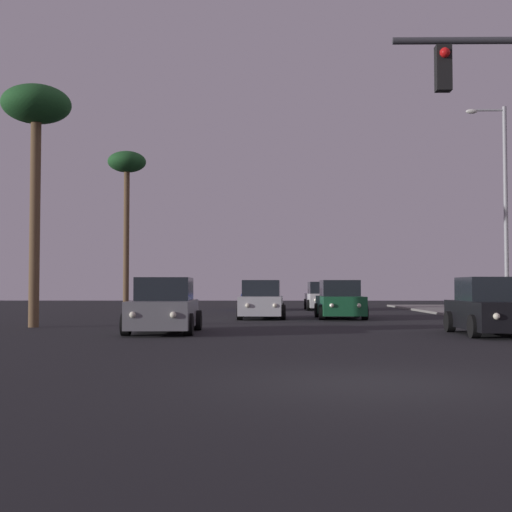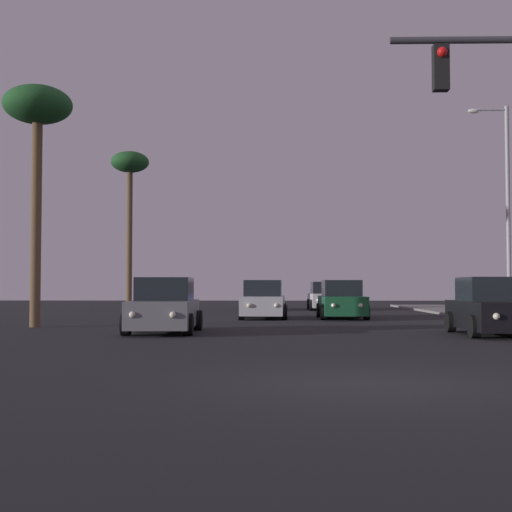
{
  "view_description": "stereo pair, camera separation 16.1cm",
  "coord_description": "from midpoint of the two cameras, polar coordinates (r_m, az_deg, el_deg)",
  "views": [
    {
      "loc": [
        -1.53,
        -10.49,
        1.41
      ],
      "look_at": [
        -1.83,
        10.65,
        2.31
      ],
      "focal_mm": 50.0,
      "sensor_mm": 36.0,
      "label": 1
    },
    {
      "loc": [
        -1.37,
        -10.49,
        1.41
      ],
      "look_at": [
        -1.83,
        10.65,
        2.31
      ],
      "focal_mm": 50.0,
      "sensor_mm": 36.0,
      "label": 2
    }
  ],
  "objects": [
    {
      "name": "ground_plane",
      "position": [
        10.68,
        8.76,
        -10.01
      ],
      "size": [
        120.0,
        120.0,
        0.0
      ],
      "primitive_type": "plane",
      "color": "black"
    },
    {
      "name": "car_blue",
      "position": [
        42.78,
        0.06,
        -3.31
      ],
      "size": [
        2.04,
        4.33,
        1.68
      ],
      "rotation": [
        0.0,
        0.0,
        3.12
      ],
      "color": "navy",
      "rests_on": "ground"
    },
    {
      "name": "car_silver",
      "position": [
        31.29,
        0.29,
        -3.63
      ],
      "size": [
        2.04,
        4.34,
        1.68
      ],
      "rotation": [
        0.0,
        0.0,
        3.1
      ],
      "color": "#B7B7BC",
      "rests_on": "ground"
    },
    {
      "name": "car_green",
      "position": [
        31.49,
        6.58,
        -3.61
      ],
      "size": [
        2.04,
        4.32,
        1.68
      ],
      "rotation": [
        0.0,
        0.0,
        3.15
      ],
      "color": "#195933",
      "rests_on": "ground"
    },
    {
      "name": "street_lamp",
      "position": [
        32.22,
        18.99,
        4.3
      ],
      "size": [
        1.74,
        0.24,
        9.0
      ],
      "color": "#99999E",
      "rests_on": "sidewalk_right"
    },
    {
      "name": "palm_tree_near",
      "position": [
        26.46,
        -17.34,
        10.56
      ],
      "size": [
        2.4,
        2.4,
        8.43
      ],
      "color": "brown",
      "rests_on": "ground"
    },
    {
      "name": "car_white",
      "position": [
        42.79,
        5.23,
        -3.3
      ],
      "size": [
        2.04,
        4.33,
        1.68
      ],
      "rotation": [
        0.0,
        0.0,
        3.16
      ],
      "color": "silver",
      "rests_on": "ground"
    },
    {
      "name": "car_black",
      "position": [
        21.86,
        18.14,
        -4.02
      ],
      "size": [
        2.04,
        4.32,
        1.68
      ],
      "rotation": [
        0.0,
        0.0,
        3.12
      ],
      "color": "black",
      "rests_on": "ground"
    },
    {
      "name": "car_grey",
      "position": [
        21.91,
        -7.57,
        -4.12
      ],
      "size": [
        2.04,
        4.33,
        1.68
      ],
      "rotation": [
        0.0,
        0.0,
        3.17
      ],
      "color": "slate",
      "rests_on": "ground"
    },
    {
      "name": "palm_tree_far",
      "position": [
        45.93,
        -10.39,
        6.64
      ],
      "size": [
        2.4,
        2.4,
        9.93
      ],
      "color": "brown",
      "rests_on": "ground"
    }
  ]
}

